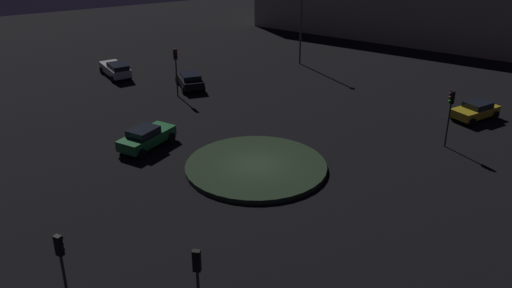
% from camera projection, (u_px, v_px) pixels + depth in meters
% --- Properties ---
extents(ground_plane, '(116.30, 116.30, 0.00)m').
position_uv_depth(ground_plane, '(256.00, 169.00, 36.22)').
color(ground_plane, black).
extents(roundabout_island, '(9.18, 9.18, 0.31)m').
position_uv_depth(roundabout_island, '(256.00, 167.00, 36.16)').
color(roundabout_island, '#263823').
rests_on(roundabout_island, ground_plane).
extents(car_yellow, '(2.35, 4.05, 1.38)m').
position_uv_depth(car_yellow, '(476.00, 110.00, 43.72)').
color(car_yellow, gold).
rests_on(car_yellow, ground_plane).
extents(car_black, '(4.31, 2.53, 1.43)m').
position_uv_depth(car_black, '(190.00, 80.00, 50.58)').
color(car_black, black).
rests_on(car_black, ground_plane).
extents(car_silver, '(4.64, 2.30, 1.47)m').
position_uv_depth(car_silver, '(116.00, 69.00, 53.47)').
color(car_silver, silver).
rests_on(car_silver, ground_plane).
extents(car_green, '(3.85, 4.63, 1.56)m').
position_uv_depth(car_green, '(146.00, 137.00, 38.83)').
color(car_green, '#1E7238').
rests_on(car_green, ground_plane).
extents(traffic_light_east, '(0.36, 0.30, 4.22)m').
position_uv_depth(traffic_light_east, '(176.00, 63.00, 47.55)').
color(traffic_light_east, '#2D2D2D').
rests_on(traffic_light_east, ground_plane).
extents(traffic_light_northwest, '(0.40, 0.37, 4.49)m').
position_uv_depth(traffic_light_northwest, '(198.00, 279.00, 21.04)').
color(traffic_light_northwest, '#2D2D2D').
rests_on(traffic_light_northwest, ground_plane).
extents(traffic_light_south, '(0.34, 0.38, 4.11)m').
position_uv_depth(traffic_light_south, '(450.00, 108.00, 38.14)').
color(traffic_light_south, '#2D2D2D').
rests_on(traffic_light_south, ground_plane).
extents(traffic_light_northwest_near, '(0.37, 0.40, 4.27)m').
position_uv_depth(traffic_light_northwest_near, '(62.00, 262.00, 22.26)').
color(traffic_light_northwest_near, '#2D2D2D').
rests_on(traffic_light_northwest_near, ground_plane).
extents(streetlamp_southeast, '(0.46, 0.46, 8.79)m').
position_uv_depth(streetlamp_southeast, '(301.00, 11.00, 55.58)').
color(streetlamp_southeast, '#4C4C51').
rests_on(streetlamp_southeast, ground_plane).
extents(store_building, '(41.24, 33.67, 7.61)m').
position_uv_depth(store_building, '(421.00, 2.00, 68.64)').
color(store_building, '#B7B299').
rests_on(store_building, ground_plane).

